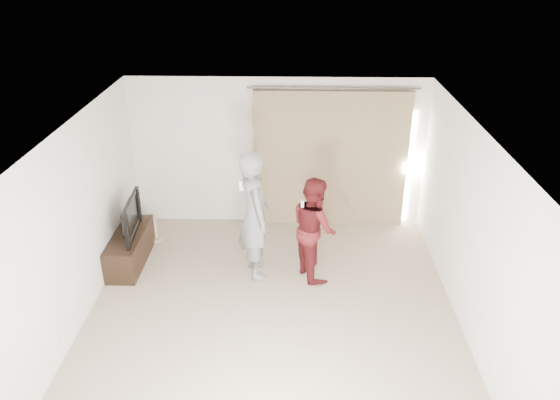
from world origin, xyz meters
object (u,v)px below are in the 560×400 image
(person_man, at_px, (255,215))
(person_woman, at_px, (314,228))
(tv, at_px, (126,217))
(tv_console, at_px, (130,248))

(person_man, relative_size, person_woman, 1.24)
(tv, xyz_separation_m, person_man, (1.98, -0.24, 0.19))
(tv_console, bearing_deg, person_man, -6.92)
(person_man, bearing_deg, person_woman, -0.10)
(tv_console, xyz_separation_m, person_man, (1.98, -0.24, 0.73))
(tv, bearing_deg, tv_console, -0.00)
(tv_console, height_order, person_man, person_man)
(person_woman, bearing_deg, tv, 175.15)
(tv_console, height_order, tv, tv)
(person_man, bearing_deg, tv, 173.08)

